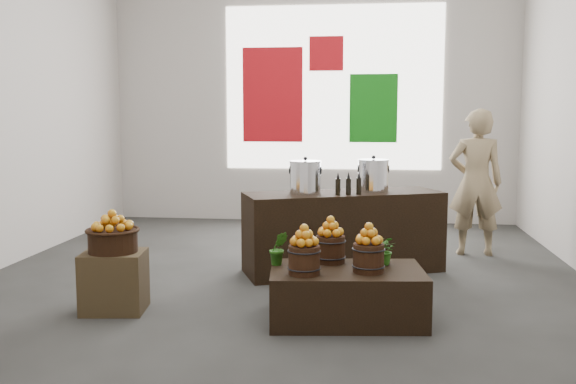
# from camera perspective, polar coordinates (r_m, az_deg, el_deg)

# --- Properties ---
(ground) EXTENTS (7.00, 7.00, 0.00)m
(ground) POSITION_cam_1_polar(r_m,az_deg,el_deg) (6.39, -0.54, -7.77)
(ground) COLOR #343532
(ground) RESTS_ON ground
(back_wall) EXTENTS (6.00, 0.04, 4.00)m
(back_wall) POSITION_cam_1_polar(r_m,az_deg,el_deg) (9.66, 2.21, 9.22)
(back_wall) COLOR #BAB3AC
(back_wall) RESTS_ON ground
(back_opening) EXTENTS (3.20, 0.02, 2.40)m
(back_opening) POSITION_cam_1_polar(r_m,az_deg,el_deg) (9.62, 4.01, 9.21)
(back_opening) COLOR white
(back_opening) RESTS_ON back_wall
(deco_red_left) EXTENTS (0.90, 0.04, 1.40)m
(deco_red_left) POSITION_cam_1_polar(r_m,az_deg,el_deg) (9.70, -1.38, 8.62)
(deco_red_left) COLOR #B90E16
(deco_red_left) RESTS_ON back_wall
(deco_green_right) EXTENTS (0.70, 0.04, 1.00)m
(deco_green_right) POSITION_cam_1_polar(r_m,az_deg,el_deg) (9.59, 7.60, 7.38)
(deco_green_right) COLOR #117212
(deco_green_right) RESTS_ON back_wall
(deco_red_upper) EXTENTS (0.50, 0.04, 0.50)m
(deco_red_upper) POSITION_cam_1_polar(r_m,az_deg,el_deg) (9.65, 3.42, 12.19)
(deco_red_upper) COLOR #B90E16
(deco_red_upper) RESTS_ON back_wall
(crate) EXTENTS (0.55, 0.47, 0.50)m
(crate) POSITION_cam_1_polar(r_m,az_deg,el_deg) (5.53, -15.18, -7.69)
(crate) COLOR #493A22
(crate) RESTS_ON ground
(wicker_basket) EXTENTS (0.40, 0.40, 0.18)m
(wicker_basket) POSITION_cam_1_polar(r_m,az_deg,el_deg) (5.46, -15.30, -4.23)
(wicker_basket) COLOR black
(wicker_basket) RESTS_ON crate
(apples_in_basket) EXTENTS (0.31, 0.31, 0.17)m
(apples_in_basket) POSITION_cam_1_polar(r_m,az_deg,el_deg) (5.43, -15.36, -2.43)
(apples_in_basket) COLOR #A60B05
(apples_in_basket) RESTS_ON wicker_basket
(display_table) EXTENTS (1.27, 0.87, 0.41)m
(display_table) POSITION_cam_1_polar(r_m,az_deg,el_deg) (5.15, 5.24, -9.08)
(display_table) COLOR black
(display_table) RESTS_ON ground
(apple_bucket_front_left) EXTENTS (0.24, 0.24, 0.22)m
(apple_bucket_front_left) POSITION_cam_1_polar(r_m,az_deg,el_deg) (4.89, 1.44, -6.06)
(apple_bucket_front_left) COLOR #311B0D
(apple_bucket_front_left) RESTS_ON display_table
(apples_in_bucket_front_left) EXTENTS (0.18, 0.18, 0.16)m
(apples_in_bucket_front_left) POSITION_cam_1_polar(r_m,az_deg,el_deg) (4.85, 1.44, -3.87)
(apples_in_bucket_front_left) COLOR #A60B05
(apples_in_bucket_front_left) RESTS_ON apple_bucket_front_left
(apple_bucket_front_right) EXTENTS (0.24, 0.24, 0.22)m
(apple_bucket_front_right) POSITION_cam_1_polar(r_m,az_deg,el_deg) (4.99, 7.17, -5.84)
(apple_bucket_front_right) COLOR #311B0D
(apple_bucket_front_right) RESTS_ON display_table
(apples_in_bucket_front_right) EXTENTS (0.18, 0.18, 0.16)m
(apples_in_bucket_front_right) POSITION_cam_1_polar(r_m,az_deg,el_deg) (4.95, 7.20, -3.69)
(apples_in_bucket_front_right) COLOR #A60B05
(apples_in_bucket_front_right) RESTS_ON apple_bucket_front_right
(apple_bucket_rear) EXTENTS (0.24, 0.24, 0.22)m
(apple_bucket_rear) POSITION_cam_1_polar(r_m,az_deg,el_deg) (5.27, 3.79, -5.11)
(apple_bucket_rear) COLOR #311B0D
(apple_bucket_rear) RESTS_ON display_table
(apples_in_bucket_rear) EXTENTS (0.18, 0.18, 0.16)m
(apples_in_bucket_rear) POSITION_cam_1_polar(r_m,az_deg,el_deg) (5.24, 3.80, -3.06)
(apples_in_bucket_rear) COLOR #A60B05
(apples_in_bucket_rear) RESTS_ON apple_bucket_rear
(herb_garnish_right) EXTENTS (0.28, 0.26, 0.24)m
(herb_garnish_right) POSITION_cam_1_polar(r_m,az_deg,el_deg) (5.25, 8.58, -5.11)
(herb_garnish_right) COLOR #205712
(herb_garnish_right) RESTS_ON display_table
(herb_garnish_left) EXTENTS (0.18, 0.16, 0.27)m
(herb_garnish_left) POSITION_cam_1_polar(r_m,az_deg,el_deg) (5.18, -0.85, -5.02)
(herb_garnish_left) COLOR #205712
(herb_garnish_left) RESTS_ON display_table
(counter) EXTENTS (2.11, 1.36, 0.83)m
(counter) POSITION_cam_1_polar(r_m,az_deg,el_deg) (6.64, 4.95, -3.56)
(counter) COLOR black
(counter) RESTS_ON ground
(stock_pot_left) EXTENTS (0.31, 0.31, 0.31)m
(stock_pot_left) POSITION_cam_1_polar(r_m,az_deg,el_deg) (6.43, 1.55, 1.23)
(stock_pot_left) COLOR silver
(stock_pot_left) RESTS_ON counter
(stock_pot_center) EXTENTS (0.31, 0.31, 0.31)m
(stock_pot_center) POSITION_cam_1_polar(r_m,az_deg,el_deg) (6.68, 7.59, 1.39)
(stock_pot_center) COLOR silver
(stock_pot_center) RESTS_ON counter
(oil_cruets) EXTENTS (0.22, 0.13, 0.23)m
(oil_cruets) POSITION_cam_1_polar(r_m,az_deg,el_deg) (6.38, 5.63, 0.78)
(oil_cruets) COLOR black
(oil_cruets) RESTS_ON counter
(shopper) EXTENTS (0.61, 0.40, 1.68)m
(shopper) POSITION_cam_1_polar(r_m,az_deg,el_deg) (7.65, 16.34, 0.82)
(shopper) COLOR #927C59
(shopper) RESTS_ON ground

